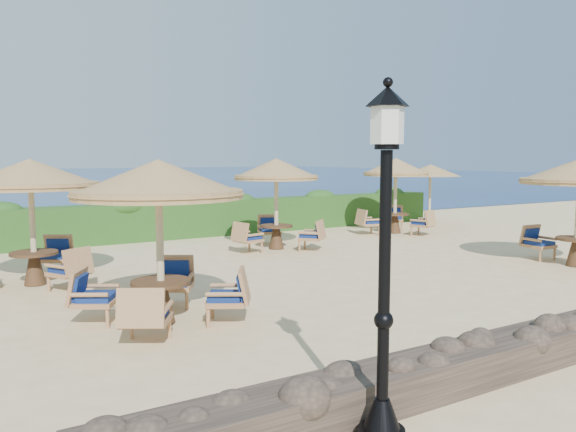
{
  "coord_description": "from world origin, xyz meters",
  "views": [
    {
      "loc": [
        -8.13,
        -10.65,
        2.69
      ],
      "look_at": [
        -1.35,
        0.67,
        1.3
      ],
      "focal_mm": 35.0,
      "sensor_mm": 36.0,
      "label": 1
    }
  ],
  "objects": [
    {
      "name": "cafe_set_0",
      "position": [
        -5.32,
        -1.97,
        1.8
      ],
      "size": [
        2.78,
        2.78,
        2.65
      ],
      "color": "#CCBC90",
      "rests_on": "ground"
    },
    {
      "name": "sea",
      "position": [
        0.0,
        70.0,
        0.0
      ],
      "size": [
        160.0,
        160.0,
        0.0
      ],
      "primitive_type": "plane",
      "color": "navy",
      "rests_on": "ground"
    },
    {
      "name": "cafe_set_2",
      "position": [
        -6.74,
        2.08,
        1.91
      ],
      "size": [
        2.81,
        2.81,
        2.65
      ],
      "color": "#CCBC90",
      "rests_on": "ground"
    },
    {
      "name": "ground",
      "position": [
        0.0,
        0.0,
        0.0
      ],
      "size": [
        120.0,
        120.0,
        0.0
      ],
      "primitive_type": "plane",
      "color": "beige",
      "rests_on": "ground"
    },
    {
      "name": "hedge",
      "position": [
        0.0,
        7.2,
        0.6
      ],
      "size": [
        18.0,
        0.9,
        1.2
      ],
      "primitive_type": "cube",
      "color": "#1E4516",
      "rests_on": "ground"
    },
    {
      "name": "cafe_set_3",
      "position": [
        -0.04,
        3.51,
        1.83
      ],
      "size": [
        2.68,
        2.72,
        2.65
      ],
      "color": "#CCBC90",
      "rests_on": "ground"
    },
    {
      "name": "lamp_post",
      "position": [
        -4.8,
        -6.8,
        1.55
      ],
      "size": [
        0.44,
        0.44,
        3.31
      ],
      "color": "black",
      "rests_on": "ground"
    },
    {
      "name": "cafe_set_4",
      "position": [
        5.28,
        4.36,
        1.77
      ],
      "size": [
        2.61,
        2.73,
        2.65
      ],
      "color": "#CCBC90",
      "rests_on": "ground"
    },
    {
      "name": "extra_parasol",
      "position": [
        7.8,
        5.2,
        2.17
      ],
      "size": [
        2.3,
        2.3,
        2.41
      ],
      "color": "#CCBC90",
      "rests_on": "ground"
    }
  ]
}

